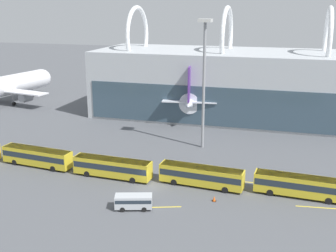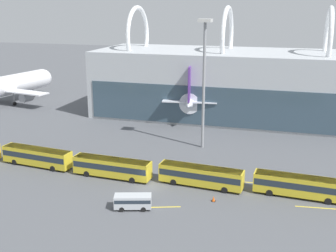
# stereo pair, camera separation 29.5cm
# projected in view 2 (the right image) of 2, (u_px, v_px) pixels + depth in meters

# --- Properties ---
(ground_plane) EXTENTS (440.00, 440.00, 0.00)m
(ground_plane) POSITION_uv_depth(u_px,v_px,m) (147.00, 188.00, 65.50)
(ground_plane) COLOR #515459
(airliner_at_gate_near) EXTENTS (30.20, 33.88, 13.20)m
(airliner_at_gate_near) POSITION_uv_depth(u_px,v_px,m) (7.00, 86.00, 120.32)
(airliner_at_gate_near) COLOR white
(airliner_at_gate_near) RESTS_ON ground_plane
(airliner_at_gate_far) EXTENTS (32.61, 36.12, 14.11)m
(airliner_at_gate_far) POSITION_uv_depth(u_px,v_px,m) (195.00, 92.00, 110.59)
(airliner_at_gate_far) COLOR silver
(airliner_at_gate_far) RESTS_ON ground_plane
(shuttle_bus_1) EXTENTS (13.41, 3.78, 3.19)m
(shuttle_bus_1) POSITION_uv_depth(u_px,v_px,m) (37.00, 156.00, 73.90)
(shuttle_bus_1) COLOR gold
(shuttle_bus_1) RESTS_ON ground_plane
(shuttle_bus_2) EXTENTS (13.32, 3.14, 3.19)m
(shuttle_bus_2) POSITION_uv_depth(u_px,v_px,m) (112.00, 167.00, 68.95)
(shuttle_bus_2) COLOR gold
(shuttle_bus_2) RESTS_ON ground_plane
(shuttle_bus_3) EXTENTS (13.38, 3.53, 3.19)m
(shuttle_bus_3) POSITION_uv_depth(u_px,v_px,m) (201.00, 175.00, 65.52)
(shuttle_bus_3) COLOR gold
(shuttle_bus_3) RESTS_ON ground_plane
(shuttle_bus_4) EXTENTS (13.36, 3.36, 3.19)m
(shuttle_bus_4) POSITION_uv_depth(u_px,v_px,m) (299.00, 185.00, 61.85)
(shuttle_bus_4) COLOR gold
(shuttle_bus_4) RESTS_ON ground_plane
(service_van_foreground) EXTENTS (5.48, 3.36, 2.05)m
(service_van_foreground) POSITION_uv_depth(u_px,v_px,m) (133.00, 201.00, 58.36)
(service_van_foreground) COLOR #B2B7BC
(service_van_foreground) RESTS_ON ground_plane
(floodlight_mast) EXTENTS (2.43, 2.43, 24.95)m
(floodlight_mast) POSITION_uv_depth(u_px,v_px,m) (204.00, 66.00, 79.64)
(floodlight_mast) COLOR gray
(floodlight_mast) RESTS_ON ground_plane
(lane_stripe_0) EXTENTS (8.38, 3.11, 0.01)m
(lane_stripe_0) POSITION_uv_depth(u_px,v_px,m) (149.00, 207.00, 59.08)
(lane_stripe_0) COLOR yellow
(lane_stripe_0) RESTS_ON ground_plane
(lane_stripe_1) EXTENTS (6.66, 1.05, 0.01)m
(lane_stripe_1) POSITION_uv_depth(u_px,v_px,m) (320.00, 208.00, 58.93)
(lane_stripe_1) COLOR yellow
(lane_stripe_1) RESTS_ON ground_plane
(lane_stripe_2) EXTENTS (9.46, 2.34, 0.01)m
(lane_stripe_2) POSITION_uv_depth(u_px,v_px,m) (190.00, 171.00, 72.05)
(lane_stripe_2) COLOR yellow
(lane_stripe_2) RESTS_ON ground_plane
(lane_stripe_3) EXTENTS (10.66, 0.77, 0.01)m
(lane_stripe_3) POSITION_uv_depth(u_px,v_px,m) (262.00, 184.00, 66.96)
(lane_stripe_3) COLOR yellow
(lane_stripe_3) RESTS_ON ground_plane
(traffic_cone_0) EXTENTS (0.62, 0.62, 0.79)m
(traffic_cone_0) POSITION_uv_depth(u_px,v_px,m) (213.00, 199.00, 60.85)
(traffic_cone_0) COLOR black
(traffic_cone_0) RESTS_ON ground_plane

